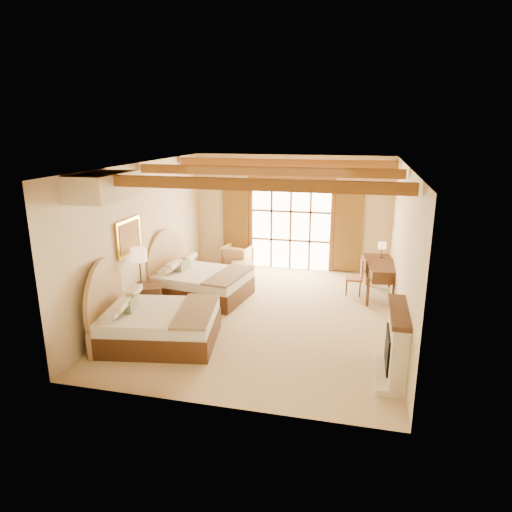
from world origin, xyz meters
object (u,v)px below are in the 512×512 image
(bed_far, at_px, (196,280))
(desk, at_px, (380,278))
(nightstand, at_px, (149,300))
(armchair, at_px, (237,257))
(bed_near, at_px, (151,320))

(bed_far, distance_m, desk, 4.40)
(bed_far, xyz_separation_m, desk, (4.27, 1.05, 0.04))
(nightstand, relative_size, armchair, 0.87)
(nightstand, bearing_deg, desk, 3.93)
(bed_far, distance_m, nightstand, 1.39)
(nightstand, height_order, armchair, armchair)
(desk, bearing_deg, nightstand, -163.89)
(bed_near, bearing_deg, bed_far, 80.67)
(nightstand, bearing_deg, armchair, 53.48)
(bed_near, xyz_separation_m, bed_far, (0.00, 2.42, -0.01))
(bed_near, distance_m, armchair, 4.80)
(bed_near, relative_size, armchair, 3.10)
(bed_far, bearing_deg, nightstand, -108.19)
(bed_near, bearing_deg, armchair, 76.33)
(nightstand, bearing_deg, bed_far, 42.02)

